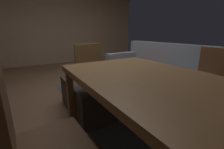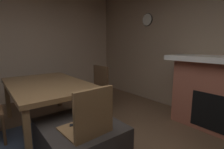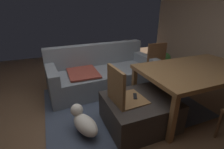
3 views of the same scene
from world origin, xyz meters
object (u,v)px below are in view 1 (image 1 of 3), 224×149
(couch, at_px, (159,74))
(dining_chair_south, at_px, (33,138))
(dining_table, at_px, (153,85))
(dining_chair_north, at_px, (209,83))
(dining_chair_west, at_px, (92,70))
(small_dog, at_px, (85,81))
(tv_remote, at_px, (100,78))
(ottoman_coffee_table, at_px, (98,94))

(couch, distance_m, dining_chair_south, 2.57)
(dining_table, bearing_deg, dining_chair_north, 89.78)
(couch, height_order, dining_chair_south, dining_chair_south)
(dining_chair_west, distance_m, small_dog, 0.64)
(dining_table, height_order, dining_chair_south, dining_chair_south)
(tv_remote, relative_size, dining_chair_south, 0.17)
(ottoman_coffee_table, distance_m, tv_remote, 0.24)
(ottoman_coffee_table, bearing_deg, tv_remote, 131.28)
(couch, relative_size, dining_table, 1.27)
(ottoman_coffee_table, height_order, dining_chair_west, dining_chair_west)
(ottoman_coffee_table, xyz_separation_m, small_dog, (-0.79, 0.10, -0.03))
(couch, relative_size, ottoman_coffee_table, 2.35)
(ottoman_coffee_table, height_order, tv_remote, tv_remote)
(small_dog, bearing_deg, tv_remote, -3.28)
(tv_remote, relative_size, dining_table, 0.09)
(dining_table, xyz_separation_m, dining_chair_south, (0.00, -0.94, -0.15))
(ottoman_coffee_table, relative_size, dining_chair_north, 1.04)
(couch, relative_size, tv_remote, 14.14)
(couch, height_order, tv_remote, couch)
(ottoman_coffee_table, height_order, small_dog, ottoman_coffee_table)
(dining_table, distance_m, dining_chair_north, 0.95)
(tv_remote, xyz_separation_m, dining_chair_north, (1.08, 0.92, 0.08))
(small_dog, bearing_deg, dining_table, -2.10)
(dining_table, bearing_deg, couch, 130.04)
(couch, xyz_separation_m, dining_chair_south, (1.14, -2.29, 0.22))
(dining_table, xyz_separation_m, dining_chair_west, (-1.28, -0.01, -0.15))
(tv_remote, height_order, dining_chair_west, dining_chair_west)
(dining_chair_west, bearing_deg, tv_remote, 8.18)
(small_dog, bearing_deg, dining_chair_south, -28.87)
(ottoman_coffee_table, xyz_separation_m, dining_table, (1.03, 0.03, 0.45))
(tv_remote, xyz_separation_m, dining_table, (1.08, -0.02, 0.23))
(ottoman_coffee_table, height_order, dining_chair_south, dining_chair_south)
(couch, distance_m, tv_remote, 1.34)
(couch, height_order, dining_chair_west, dining_chair_west)
(dining_table, bearing_deg, tv_remote, 178.71)
(ottoman_coffee_table, distance_m, dining_chair_north, 1.45)
(dining_table, bearing_deg, small_dog, 177.90)
(dining_chair_north, bearing_deg, ottoman_coffee_table, -136.66)
(tv_remote, distance_m, dining_chair_north, 1.42)
(dining_chair_north, distance_m, dining_chair_west, 1.60)
(dining_chair_west, bearing_deg, dining_table, 0.26)
(dining_table, height_order, dining_chair_north, dining_chair_north)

